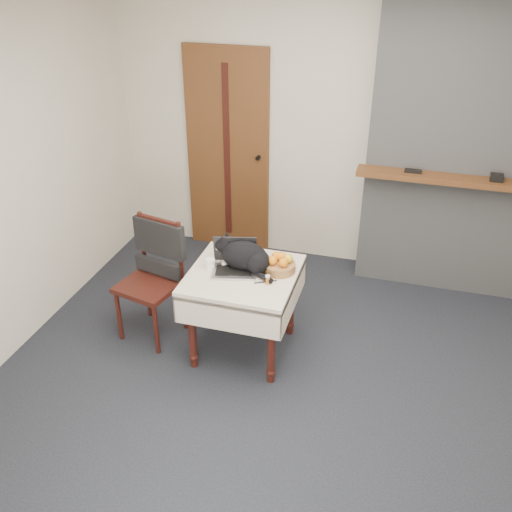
% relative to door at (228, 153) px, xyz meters
% --- Properties ---
extents(ground, '(4.50, 4.50, 0.00)m').
position_rel_door_xyz_m(ground, '(1.20, -1.97, -1.00)').
color(ground, black).
rests_on(ground, ground).
extents(room_shell, '(4.52, 4.01, 2.61)m').
position_rel_door_xyz_m(room_shell, '(1.20, -1.51, 0.76)').
color(room_shell, beige).
rests_on(room_shell, ground).
extents(door, '(0.82, 0.10, 2.00)m').
position_rel_door_xyz_m(door, '(0.00, 0.00, 0.00)').
color(door, brown).
rests_on(door, ground).
extents(chimney, '(1.62, 0.48, 2.60)m').
position_rel_door_xyz_m(chimney, '(2.10, -0.13, 0.30)').
color(chimney, gray).
rests_on(chimney, ground).
extents(side_table, '(0.78, 0.78, 0.70)m').
position_rel_door_xyz_m(side_table, '(0.66, -1.62, -0.41)').
color(side_table, '#3A140F').
rests_on(side_table, ground).
extents(laptop, '(0.38, 0.34, 0.24)m').
position_rel_door_xyz_m(laptop, '(0.59, -1.59, -0.24)').
color(laptop, '#B7B7BC').
rests_on(laptop, side_table).
extents(cat, '(0.50, 0.30, 0.25)m').
position_rel_door_xyz_m(cat, '(0.66, -1.56, -0.19)').
color(cat, black).
rests_on(cat, side_table).
extents(cream_jar, '(0.07, 0.07, 0.08)m').
position_rel_door_xyz_m(cream_jar, '(0.41, -1.63, -0.26)').
color(cream_jar, white).
rests_on(cream_jar, side_table).
extents(pill_bottle, '(0.03, 0.03, 0.07)m').
position_rel_door_xyz_m(pill_bottle, '(0.87, -1.71, -0.26)').
color(pill_bottle, '#A75B14').
rests_on(pill_bottle, side_table).
extents(fruit_basket, '(0.23, 0.23, 0.13)m').
position_rel_door_xyz_m(fruit_basket, '(0.91, -1.52, -0.25)').
color(fruit_basket, olive).
rests_on(fruit_basket, side_table).
extents(desk_clutter, '(0.15, 0.05, 0.01)m').
position_rel_door_xyz_m(desk_clutter, '(0.88, -1.61, -0.30)').
color(desk_clutter, black).
rests_on(desk_clutter, side_table).
extents(chair, '(0.52, 0.51, 0.97)m').
position_rel_door_xyz_m(chair, '(-0.09, -1.53, -0.38)').
color(chair, '#3A140F').
rests_on(chair, ground).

